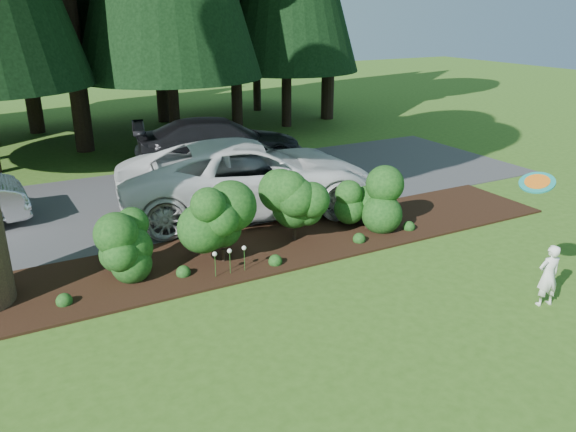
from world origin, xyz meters
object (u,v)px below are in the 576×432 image
object	(u,v)px
car_white_suv	(250,176)
frisbee	(537,182)
car_dark_suv	(220,143)
child	(548,275)

from	to	relation	value
car_white_suv	frisbee	world-z (taller)	frisbee
car_dark_suv	frisbee	world-z (taller)	frisbee
car_dark_suv	frisbee	bearing A→B (deg)	-163.89
car_white_suv	frisbee	xyz separation A→B (m)	(1.57, -6.94, 1.48)
car_dark_suv	child	xyz separation A→B (m)	(1.58, -11.01, -0.25)
car_white_suv	child	distance (m)	7.20
child	frisbee	size ratio (longest dim) A/B	2.19
car_white_suv	frisbee	distance (m)	7.26
car_white_suv	frisbee	bearing A→B (deg)	-156.68
car_white_suv	child	xyz separation A→B (m)	(2.50, -6.75, -0.36)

